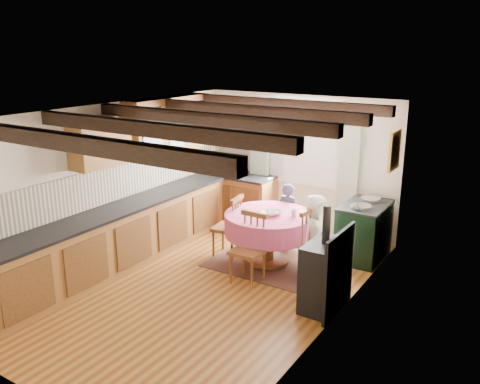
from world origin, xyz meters
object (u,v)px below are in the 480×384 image
Objects in this scene: cast_iron_stove at (325,258)px; chair_left at (227,225)px; aga_range at (364,231)px; chair_near at (248,249)px; chair_right at (318,245)px; dining_table at (268,239)px; child_far at (288,215)px; child_right at (315,233)px; cup at (294,213)px.

chair_left is at bearing 158.82° from cast_iron_stove.
chair_near is at bearing -122.32° from aga_range.
chair_left is at bearing -150.74° from aga_range.
aga_range is at bearing -11.12° from chair_right.
chair_near is 1.02m from chair_left.
dining_table is 0.72m from chair_left.
dining_table is at bearing 95.66° from chair_near.
child_far reaches higher than chair_left.
chair_left is at bearing 58.83° from child_far.
cup is (-0.33, -0.02, 0.26)m from child_right.
cast_iron_stove is at bearing 136.37° from child_far.
child_right is at bearing 12.30° from dining_table.
child_far is at bearing 123.30° from cup.
aga_range is at bearing -15.92° from child_right.
chair_left is 2.11m from cast_iron_stove.
chair_right is 0.86× the size of child_right.
child_right is (-0.14, 0.19, 0.08)m from chair_right.
cast_iron_stove is at bearing -4.71° from chair_near.
cast_iron_stove is (1.18, -0.10, 0.18)m from chair_near.
dining_table is 13.53× the size of cup.
chair_right is at bearing -2.66° from dining_table.
child_right is (0.76, -0.62, 0.04)m from child_far.
cup is at bearing 106.71° from child_right.
cast_iron_stove is 1.17× the size of child_right.
aga_range is at bearing 57.98° from chair_near.
dining_table is 1.33× the size of chair_near.
child_right is at bearing 89.80° from chair_left.
chair_right is 0.92× the size of child_far.
child_far is (-1.21, -0.21, 0.09)m from aga_range.
chair_left is 1.14m from cup.
chair_left reaches higher than cup.
child_far is 0.93× the size of child_right.
chair_right is 1.07m from aga_range.
chair_right is at bearing -107.32° from aga_range.
chair_left is 2.12m from aga_range.
chair_near is at bearing -84.64° from dining_table.
child_far is at bearing 53.95° from chair_right.
chair_near is 2.00m from aga_range.
child_far is (0.64, 0.83, 0.05)m from chair_left.
dining_table is at bearing 146.92° from cast_iron_stove.
cup is at bearing 133.68° from cast_iron_stove.
dining_table is 1.14× the size of child_right.
aga_range is at bearing 47.53° from cup.
chair_near reaches higher than dining_table.
child_far is (-0.14, 1.48, 0.04)m from chair_near.
cast_iron_stove reaches higher than dining_table.
dining_table is 0.97× the size of cast_iron_stove.
child_far reaches higher than aga_range.
aga_range reaches higher than cup.
child_far is 11.05× the size of cup.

